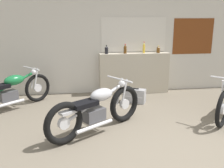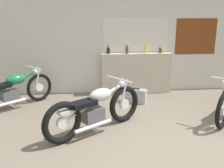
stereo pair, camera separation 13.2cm
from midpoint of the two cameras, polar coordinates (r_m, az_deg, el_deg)
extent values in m
plane|color=#706656|center=(4.17, 12.12, -14.33)|extent=(24.00, 24.00, 0.00)
cube|color=beige|center=(6.79, 4.33, 9.89)|extent=(10.00, 0.06, 2.80)
cube|color=silver|center=(6.78, 5.75, 10.65)|extent=(1.60, 0.01, 0.80)
cube|color=beige|center=(6.78, 5.76, 10.65)|extent=(1.66, 0.01, 0.86)
cube|color=brown|center=(7.28, 18.31, 9.78)|extent=(1.08, 0.01, 0.92)
cube|color=#B7AD99|center=(6.79, 5.78, 2.33)|extent=(1.78, 0.28, 1.04)
cylinder|color=black|center=(6.54, -0.24, 7.26)|extent=(0.08, 0.08, 0.15)
cone|color=black|center=(6.53, -0.24, 8.12)|extent=(0.07, 0.07, 0.04)
cylinder|color=black|center=(6.53, -0.24, 8.38)|extent=(0.03, 0.03, 0.02)
cylinder|color=#5B3814|center=(6.59, 3.85, 7.36)|extent=(0.08, 0.08, 0.17)
cone|color=#5B3814|center=(6.58, 3.87, 8.31)|extent=(0.06, 0.06, 0.05)
cylinder|color=red|center=(6.57, 3.87, 8.60)|extent=(0.03, 0.03, 0.02)
cylinder|color=gold|center=(6.70, 7.94, 7.53)|extent=(0.06, 0.06, 0.21)
cone|color=gold|center=(6.68, 7.98, 8.65)|extent=(0.05, 0.05, 0.06)
cylinder|color=red|center=(6.68, 7.99, 8.99)|extent=(0.02, 0.02, 0.02)
cylinder|color=#5B3814|center=(6.81, 11.04, 7.19)|extent=(0.09, 0.09, 0.13)
cone|color=#5B3814|center=(6.80, 11.07, 7.88)|extent=(0.07, 0.07, 0.04)
cylinder|color=gold|center=(6.79, 11.08, 8.09)|extent=(0.03, 0.03, 0.01)
torus|color=black|center=(6.40, -14.95, -0.71)|extent=(0.55, 0.49, 0.66)
cylinder|color=silver|center=(6.40, -14.95, -0.71)|extent=(0.18, 0.16, 0.19)
cube|color=#4C4C51|center=(6.07, -20.79, -2.24)|extent=(0.43, 0.41, 0.20)
cylinder|color=#196B38|center=(6.01, -20.97, -0.41)|extent=(0.96, 0.84, 0.42)
ellipsoid|color=#196B38|center=(6.06, -19.61, 0.95)|extent=(0.50, 0.48, 0.22)
cylinder|color=silver|center=(6.35, -15.90, 1.41)|extent=(0.15, 0.13, 0.48)
cylinder|color=silver|center=(6.25, -15.32, 1.23)|extent=(0.15, 0.13, 0.48)
cylinder|color=silver|center=(6.22, -16.30, 3.41)|extent=(0.44, 0.50, 0.03)
sphere|color=silver|center=(6.27, -15.76, 2.60)|extent=(0.13, 0.13, 0.13)
cylinder|color=silver|center=(5.95, -20.86, -3.92)|extent=(0.60, 0.53, 0.06)
torus|color=black|center=(5.14, 23.79, -5.20)|extent=(0.56, 0.54, 0.70)
cylinder|color=silver|center=(5.14, 23.79, -5.20)|extent=(0.18, 0.18, 0.20)
cylinder|color=silver|center=(5.14, 23.70, -2.06)|extent=(0.15, 0.14, 0.52)
torus|color=black|center=(5.01, 3.42, -4.36)|extent=(0.64, 0.49, 0.71)
cylinder|color=silver|center=(5.01, 3.42, -4.36)|extent=(0.20, 0.17, 0.19)
torus|color=black|center=(4.24, -9.90, -8.33)|extent=(0.64, 0.49, 0.71)
cylinder|color=silver|center=(4.24, -9.90, -8.33)|extent=(0.20, 0.17, 0.19)
cube|color=#4C4C51|center=(4.56, -3.33, -6.63)|extent=(0.44, 0.40, 0.21)
cylinder|color=#B2B2B7|center=(4.49, -3.37, -4.17)|extent=(1.04, 0.75, 0.43)
ellipsoid|color=#B2B2B7|center=(4.55, -1.64, -2.33)|extent=(0.51, 0.46, 0.22)
cube|color=black|center=(4.36, -5.49, -4.30)|extent=(0.51, 0.46, 0.08)
cube|color=#B2B2B7|center=(4.22, -9.06, -6.01)|extent=(0.30, 0.27, 0.04)
cylinder|color=silver|center=(4.93, 2.41, -1.57)|extent=(0.16, 0.12, 0.50)
cylinder|color=silver|center=(4.84, 3.39, -1.88)|extent=(0.16, 0.12, 0.50)
cylinder|color=silver|center=(4.77, 2.35, 1.05)|extent=(0.39, 0.54, 0.03)
sphere|color=silver|center=(4.84, 2.86, 0.01)|extent=(0.13, 0.13, 0.13)
cylinder|color=silver|center=(4.46, -3.16, -9.11)|extent=(0.65, 0.48, 0.06)
cube|color=#9E9EA3|center=(6.13, 5.88, -2.58)|extent=(0.52, 0.41, 0.32)
cube|color=silver|center=(6.04, 5.59, -2.88)|extent=(0.37, 0.20, 0.02)
cube|color=black|center=(6.08, 5.92, -1.01)|extent=(0.16, 0.10, 0.02)
camera|label=1|loc=(0.07, -89.25, 0.20)|focal=42.00mm
camera|label=2|loc=(0.07, 90.75, -0.20)|focal=42.00mm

